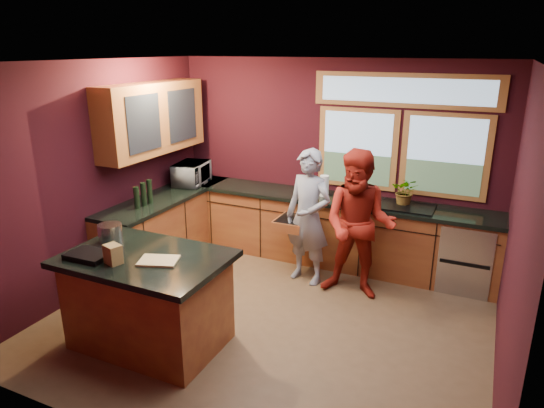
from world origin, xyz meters
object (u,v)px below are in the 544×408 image
Objects in this scene: island at (149,300)px; person_grey at (308,217)px; person_red at (359,225)px; cutting_board at (159,261)px; stock_pot at (110,233)px.

person_grey is at bearing 64.64° from island.
cutting_board is (-1.38, -1.88, 0.07)m from person_red.
person_red is at bearing 49.15° from island.
island is at bearing 165.96° from cutting_board.
person_grey is 7.03× the size of stock_pot.
person_grey is 0.67m from person_red.
cutting_board is at bearing -96.49° from person_grey.
person_grey is at bearing 70.12° from cutting_board.
cutting_board is 0.78m from stock_pot.
person_red is 5.04× the size of cutting_board.
cutting_board is at bearing -128.91° from person_red.
person_grey is at bearing 50.62° from stock_pot.
person_grey is 4.82× the size of cutting_board.
stock_pot is at bearing 165.07° from cutting_board.
person_grey reaches higher than cutting_board.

